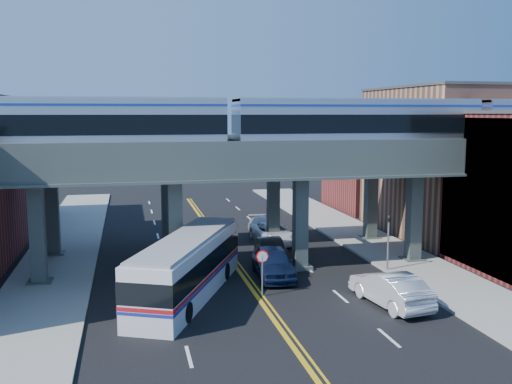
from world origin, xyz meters
TOP-DOWN VIEW (x-y plane):
  - ground at (0.00, 0.00)m, footprint 120.00×120.00m
  - sidewalk_west at (-11.50, 10.00)m, footprint 5.00×70.00m
  - sidewalk_east at (11.50, 10.00)m, footprint 5.00×70.00m
  - building_east_b at (18.50, 16.00)m, footprint 8.00×14.00m
  - building_east_c at (18.50, 29.00)m, footprint 8.00×10.00m
  - mural_panel at (14.55, 4.00)m, footprint 0.10×9.50m
  - elevated_viaduct_near at (0.00, 8.00)m, footprint 52.00×3.60m
  - elevated_viaduct_far at (0.00, 15.00)m, footprint 52.00×3.60m
  - transit_train at (7.74, 8.00)m, footprint 49.19×3.09m
  - stop_sign at (0.30, 3.00)m, footprint 0.76×0.09m
  - traffic_signal at (9.20, 6.00)m, footprint 0.15×0.18m
  - transit_bus at (-3.68, 3.99)m, footprint 7.56×12.36m
  - car_lane_a at (1.81, 6.42)m, footprint 2.57×5.60m
  - car_lane_b at (2.61, 10.32)m, footprint 1.88×4.71m
  - car_lane_c at (4.17, 15.55)m, footprint 2.92×5.64m
  - car_lane_d at (3.99, 18.27)m, footprint 2.26×5.04m
  - car_parked_curb at (6.50, 0.08)m, footprint 2.64×5.67m

SIDE VIEW (x-z plane):
  - ground at x=0.00m, z-range 0.00..0.00m
  - sidewalk_west at x=-11.50m, z-range 0.00..0.16m
  - sidewalk_east at x=11.50m, z-range 0.00..0.16m
  - car_lane_d at x=3.99m, z-range 0.00..1.43m
  - car_lane_c at x=4.17m, z-range 0.00..1.52m
  - car_lane_b at x=2.61m, z-range 0.00..1.52m
  - car_parked_curb at x=6.50m, z-range 0.00..1.80m
  - car_lane_a at x=1.81m, z-range 0.00..1.86m
  - transit_bus at x=-3.68m, z-range 0.04..3.22m
  - stop_sign at x=0.30m, z-range 0.44..3.07m
  - traffic_signal at x=9.20m, z-range 0.25..4.35m
  - building_east_c at x=18.50m, z-range 0.00..9.00m
  - mural_panel at x=14.55m, z-range 0.00..9.50m
  - building_east_b at x=18.50m, z-range 0.00..12.00m
  - elevated_viaduct_near at x=0.00m, z-range 2.77..10.17m
  - elevated_viaduct_far at x=0.00m, z-range 2.77..10.17m
  - transit_train at x=7.74m, z-range 7.55..11.15m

